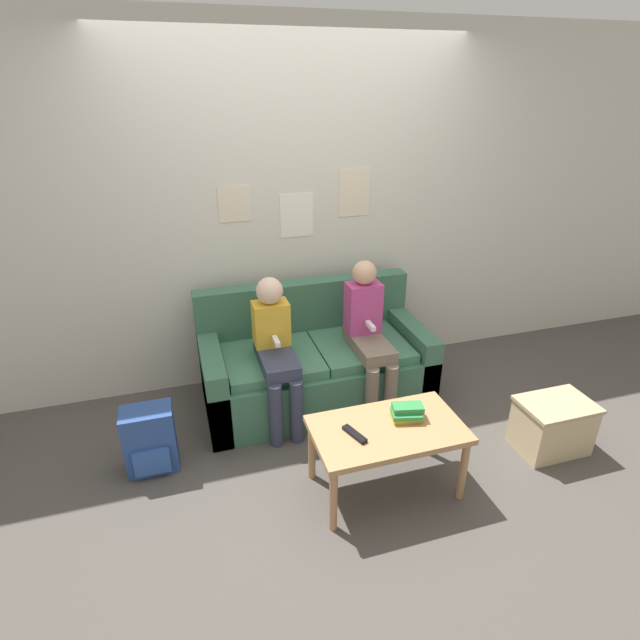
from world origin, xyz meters
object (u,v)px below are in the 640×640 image
(person_right, at_px, (368,331))
(coffee_table, at_px, (387,435))
(person_left, at_px, (276,347))
(storage_box, at_px, (552,425))
(tv_remote, at_px, (355,434))
(couch, at_px, (315,365))
(backpack, at_px, (150,440))

(person_right, bearing_deg, coffee_table, -104.28)
(person_left, bearing_deg, person_right, 0.36)
(storage_box, bearing_deg, tv_remote, -179.00)
(coffee_table, xyz_separation_m, tv_remote, (-0.21, -0.02, 0.07))
(person_right, height_order, storage_box, person_right)
(person_left, bearing_deg, couch, 30.34)
(couch, xyz_separation_m, coffee_table, (0.13, -1.02, 0.10))
(couch, distance_m, storage_box, 1.65)
(coffee_table, bearing_deg, storage_box, 0.42)
(person_left, distance_m, tv_remote, 0.90)
(tv_remote, xyz_separation_m, backpack, (-1.10, 0.59, -0.24))
(person_left, height_order, backpack, person_left)
(person_right, bearing_deg, storage_box, -40.76)
(coffee_table, relative_size, storage_box, 1.86)
(person_right, bearing_deg, backpack, -170.21)
(backpack, bearing_deg, storage_box, -12.87)
(coffee_table, relative_size, tv_remote, 4.92)
(person_left, xyz_separation_m, backpack, (-0.85, -0.26, -0.38))
(storage_box, bearing_deg, person_left, 153.14)
(person_right, bearing_deg, tv_remote, -116.14)
(person_left, height_order, tv_remote, person_left)
(person_right, xyz_separation_m, tv_remote, (-0.42, -0.85, -0.15))
(backpack, bearing_deg, person_right, 9.79)
(coffee_table, height_order, backpack, coffee_table)
(person_left, bearing_deg, tv_remote, -73.71)
(coffee_table, xyz_separation_m, person_left, (-0.45, 0.83, 0.20))
(coffee_table, height_order, person_right, person_right)
(tv_remote, bearing_deg, backpack, 131.62)
(couch, bearing_deg, tv_remote, -94.27)
(person_left, xyz_separation_m, person_right, (0.67, 0.00, 0.02))
(couch, distance_m, person_right, 0.50)
(coffee_table, distance_m, backpack, 1.44)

